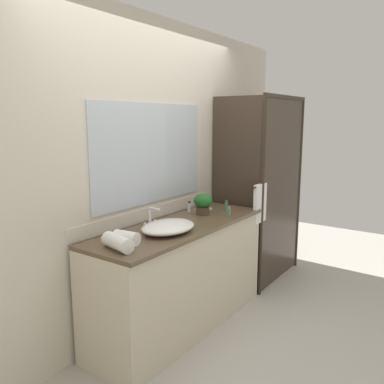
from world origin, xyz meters
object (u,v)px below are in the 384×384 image
(rolled_towel_near_edge, at_px, (118,242))
(rolled_towel_middle, at_px, (126,238))
(soap_dish, at_px, (207,208))
(amenity_bottle_conditioner, at_px, (226,206))
(faucet, at_px, (151,222))
(potted_plant, at_px, (203,203))
(amenity_bottle_body_wash, at_px, (229,212))
(sink_basin, at_px, (168,227))
(amenity_bottle_shampoo, at_px, (189,207))

(rolled_towel_near_edge, bearing_deg, rolled_towel_middle, 14.86)
(soap_dish, relative_size, amenity_bottle_conditioner, 0.98)
(rolled_towel_near_edge, bearing_deg, faucet, 17.68)
(rolled_towel_near_edge, bearing_deg, potted_plant, 4.48)
(faucet, distance_m, amenity_bottle_body_wash, 0.76)
(sink_basin, xyz_separation_m, faucet, (0.00, 0.18, 0.01))
(potted_plant, relative_size, rolled_towel_near_edge, 0.75)
(sink_basin, relative_size, amenity_bottle_body_wash, 4.93)
(potted_plant, relative_size, amenity_bottle_body_wash, 2.00)
(sink_basin, distance_m, amenity_bottle_shampoo, 0.69)
(potted_plant, xyz_separation_m, rolled_towel_middle, (-1.04, -0.06, -0.06))
(amenity_bottle_body_wash, relative_size, rolled_towel_middle, 0.53)
(amenity_bottle_conditioner, bearing_deg, faucet, 168.84)
(amenity_bottle_shampoo, bearing_deg, amenity_bottle_conditioner, -45.39)
(faucet, height_order, rolled_towel_near_edge, faucet)
(faucet, height_order, rolled_towel_middle, faucet)
(potted_plant, relative_size, soap_dish, 1.93)
(potted_plant, bearing_deg, amenity_bottle_shampoo, 89.86)
(potted_plant, height_order, soap_dish, potted_plant)
(faucet, distance_m, rolled_towel_middle, 0.43)
(faucet, height_order, amenity_bottle_conditioner, faucet)
(potted_plant, xyz_separation_m, rolled_towel_near_edge, (-1.15, -0.09, -0.06))
(faucet, relative_size, rolled_towel_near_edge, 0.68)
(potted_plant, xyz_separation_m, amenity_bottle_shampoo, (0.00, 0.15, -0.06))
(amenity_bottle_body_wash, relative_size, amenity_bottle_shampoo, 0.94)
(rolled_towel_near_edge, bearing_deg, sink_basin, -1.52)
(sink_basin, distance_m, rolled_towel_near_edge, 0.52)
(faucet, bearing_deg, rolled_towel_near_edge, -162.32)
(faucet, distance_m, amenity_bottle_shampoo, 0.64)
(faucet, relative_size, soap_dish, 1.76)
(potted_plant, bearing_deg, rolled_towel_near_edge, -175.52)
(rolled_towel_middle, bearing_deg, potted_plant, 3.35)
(rolled_towel_near_edge, bearing_deg, amenity_bottle_body_wash, -7.33)
(soap_dish, bearing_deg, faucet, -179.64)
(amenity_bottle_body_wash, distance_m, amenity_bottle_conditioner, 0.25)
(amenity_bottle_body_wash, height_order, rolled_towel_near_edge, rolled_towel_near_edge)
(amenity_bottle_conditioner, xyz_separation_m, rolled_towel_near_edge, (-1.40, 0.01, 0.00))
(soap_dish, bearing_deg, rolled_towel_near_edge, -172.75)
(sink_basin, bearing_deg, rolled_towel_near_edge, 178.48)
(amenity_bottle_shampoo, height_order, amenity_bottle_conditioner, same)
(soap_dish, bearing_deg, rolled_towel_middle, -173.44)
(sink_basin, relative_size, potted_plant, 2.46)
(amenity_bottle_conditioner, bearing_deg, amenity_bottle_shampoo, 134.61)
(potted_plant, distance_m, amenity_bottle_body_wash, 0.26)
(soap_dish, relative_size, amenity_bottle_shampoo, 0.97)
(faucet, height_order, amenity_bottle_shampoo, faucet)
(sink_basin, relative_size, soap_dish, 4.76)
(faucet, bearing_deg, potted_plant, -6.73)
(potted_plant, relative_size, amenity_bottle_conditioner, 1.89)
(sink_basin, relative_size, faucet, 2.70)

